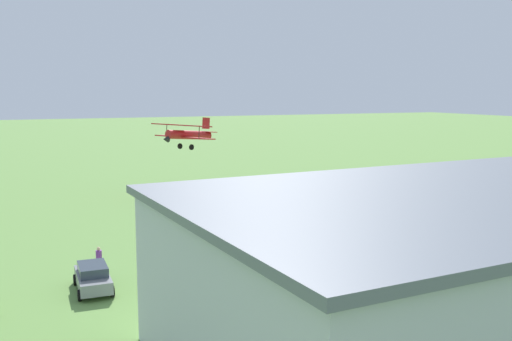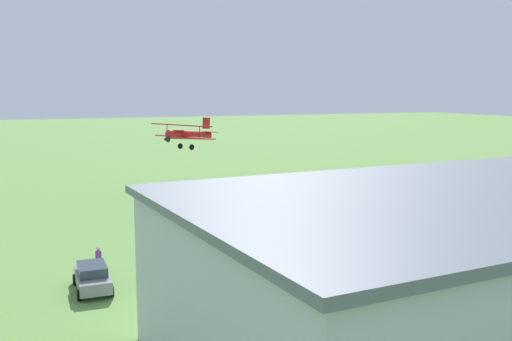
{
  "view_description": "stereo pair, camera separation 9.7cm",
  "coord_description": "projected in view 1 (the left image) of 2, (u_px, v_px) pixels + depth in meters",
  "views": [
    {
      "loc": [
        22.82,
        59.12,
        11.59
      ],
      "look_at": [
        1.65,
        11.1,
        4.38
      ],
      "focal_mm": 40.35,
      "sensor_mm": 36.0,
      "label": 1
    },
    {
      "loc": [
        22.73,
        59.16,
        11.59
      ],
      "look_at": [
        1.65,
        11.1,
        4.38
      ],
      "focal_mm": 40.35,
      "sensor_mm": 36.0,
      "label": 2
    }
  ],
  "objects": [
    {
      "name": "person_watching_takeoff",
      "position": [
        158.0,
        271.0,
        34.7
      ],
      "size": [
        0.45,
        0.45,
        1.73
      ],
      "color": "#33723F",
      "rests_on": "ground_plane"
    },
    {
      "name": "biplane",
      "position": [
        187.0,
        134.0,
        64.44
      ],
      "size": [
        7.09,
        8.37,
        3.51
      ],
      "color": "#B21E1E"
    },
    {
      "name": "ground_plane",
      "position": [
        229.0,
        196.0,
        64.29
      ],
      "size": [
        400.0,
        400.0,
        0.0
      ],
      "primitive_type": "plane",
      "color": "#608C42"
    },
    {
      "name": "car_grey",
      "position": [
        93.0,
        277.0,
        33.65
      ],
      "size": [
        2.11,
        4.32,
        1.58
      ],
      "color": "slate",
      "rests_on": "ground_plane"
    },
    {
      "name": "person_walking_on_apron",
      "position": [
        99.0,
        260.0,
        36.94
      ],
      "size": [
        0.52,
        0.52,
        1.72
      ],
      "color": "navy",
      "rests_on": "ground_plane"
    },
    {
      "name": "person_by_parked_cars",
      "position": [
        366.0,
        221.0,
        47.98
      ],
      "size": [
        0.5,
        0.5,
        1.77
      ],
      "color": "#B23333",
      "rests_on": "ground_plane"
    }
  ]
}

